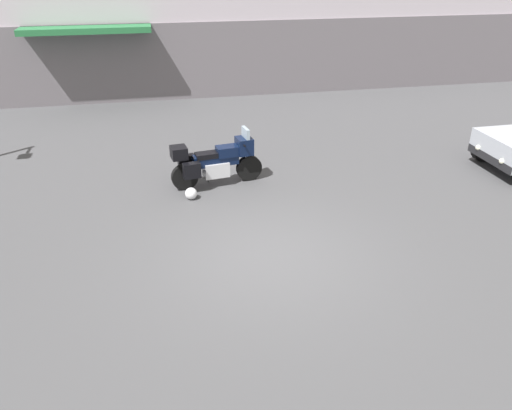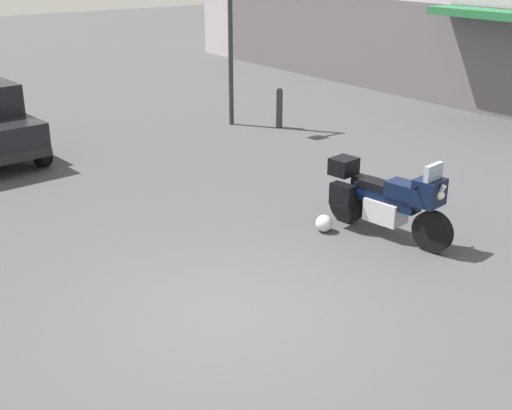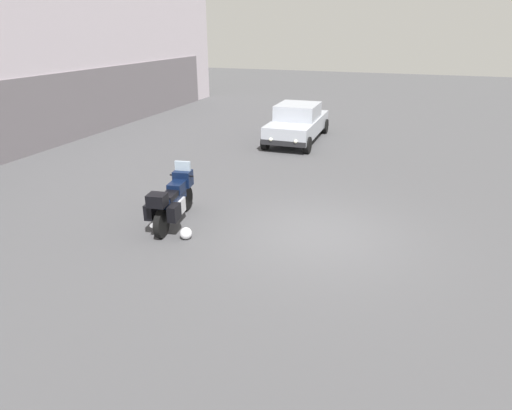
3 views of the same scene
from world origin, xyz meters
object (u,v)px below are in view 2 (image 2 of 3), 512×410
(motorcycle, at_px, (386,198))
(streetlamp_curbside, at_px, (225,13))
(bollard_curbside, at_px, (279,107))
(helmet, at_px, (324,223))

(motorcycle, relative_size, streetlamp_curbside, 0.50)
(motorcycle, xyz_separation_m, streetlamp_curbside, (-7.28, 1.91, 2.17))
(streetlamp_curbside, xyz_separation_m, bollard_curbside, (0.99, 0.94, -2.26))
(motorcycle, distance_m, bollard_curbside, 6.91)
(motorcycle, distance_m, helmet, 1.07)
(helmet, bearing_deg, bollard_curbside, 147.91)
(motorcycle, bearing_deg, bollard_curbside, 147.61)
(motorcycle, bearing_deg, helmet, -142.80)
(streetlamp_curbside, bearing_deg, motorcycle, -14.70)
(motorcycle, distance_m, streetlamp_curbside, 7.84)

